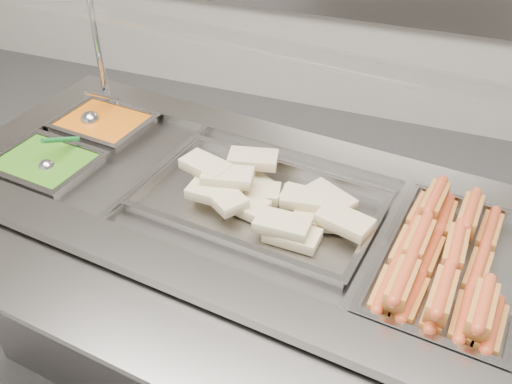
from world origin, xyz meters
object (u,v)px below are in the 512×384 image
(steam_counter, at_px, (243,297))
(sneeze_guard, at_px, (276,52))
(pan_wraps, at_px, (259,206))
(ladle, at_px, (91,119))
(serving_spoon, at_px, (50,162))
(pan_hotdogs, at_px, (450,272))

(steam_counter, bearing_deg, sneeze_guard, 83.61)
(pan_wraps, bearing_deg, sneeze_guard, 98.95)
(steam_counter, height_order, pan_wraps, pan_wraps)
(sneeze_guard, height_order, pan_wraps, sneeze_guard)
(ladle, xyz_separation_m, serving_spoon, (0.03, -0.26, 0.00))
(pan_hotdogs, distance_m, serving_spoon, 1.12)
(steam_counter, xyz_separation_m, ladle, (-0.59, 0.18, 0.41))
(steam_counter, relative_size, ladle, 10.10)
(serving_spoon, bearing_deg, pan_hotdogs, 0.49)
(steam_counter, distance_m, serving_spoon, 0.70)
(sneeze_guard, distance_m, ladle, 0.69)
(pan_hotdogs, relative_size, serving_spoon, 3.19)
(pan_hotdogs, relative_size, ladle, 3.01)
(steam_counter, xyz_separation_m, sneeze_guard, (0.02, 0.19, 0.73))
(steam_counter, height_order, sneeze_guard, sneeze_guard)
(sneeze_guard, relative_size, ladle, 8.61)
(sneeze_guard, distance_m, pan_wraps, 0.40)
(serving_spoon, bearing_deg, pan_wraps, 6.12)
(pan_wraps, height_order, ladle, ladle)
(ladle, bearing_deg, sneeze_guard, 0.92)
(steam_counter, xyz_separation_m, pan_hotdogs, (0.55, -0.06, 0.36))
(steam_counter, relative_size, pan_wraps, 2.72)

